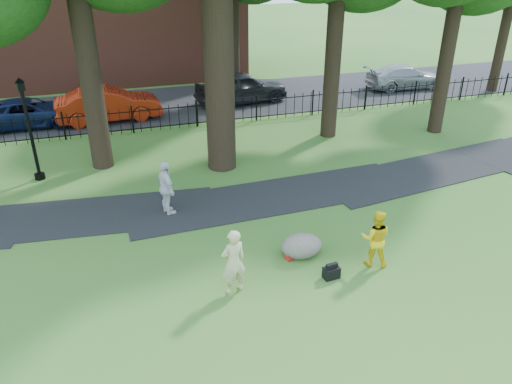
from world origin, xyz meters
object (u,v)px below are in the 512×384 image
object	(u,v)px
lamppost	(30,132)
woman	(233,262)
man	(375,238)
red_sedan	(108,104)
boulder	(302,244)

from	to	relation	value
lamppost	woman	bearing A→B (deg)	-79.33
lamppost	man	bearing A→B (deg)	-63.60
woman	man	world-z (taller)	woman
woman	lamppost	bearing A→B (deg)	-72.41
man	lamppost	world-z (taller)	lamppost
lamppost	red_sedan	size ratio (longest dim) A/B	0.76
woman	lamppost	xyz separation A→B (m)	(-5.21, 8.68, 0.98)
boulder	red_sedan	distance (m)	14.64
lamppost	red_sedan	bearing A→B (deg)	44.99
boulder	man	bearing A→B (deg)	-30.55
woman	lamppost	size ratio (longest dim) A/B	0.47
boulder	red_sedan	size ratio (longest dim) A/B	0.24
woman	man	size ratio (longest dim) A/B	1.09
woman	red_sedan	bearing A→B (deg)	-94.46
boulder	lamppost	world-z (taller)	lamppost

